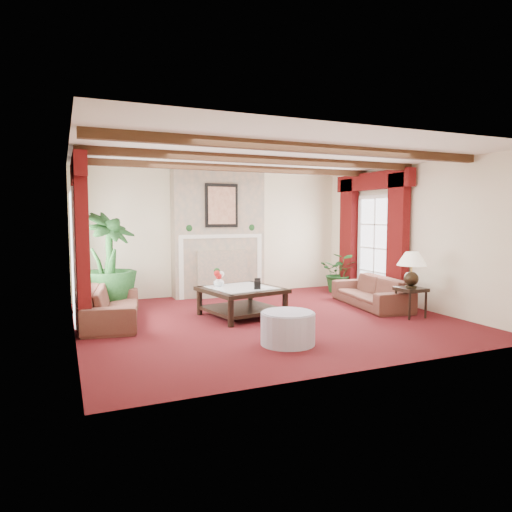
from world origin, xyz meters
name	(u,v)px	position (x,y,z in m)	size (l,w,h in m)	color
floor	(267,319)	(0.00, 0.00, 0.00)	(6.00, 6.00, 0.00)	#4B0D12
ceiling	(268,156)	(0.00, 0.00, 2.70)	(6.00, 6.00, 0.00)	white
back_wall	(216,233)	(0.00, 2.75, 1.35)	(6.00, 0.02, 2.70)	beige
left_wall	(72,243)	(-3.00, 0.00, 1.35)	(0.02, 5.50, 2.70)	beige
right_wall	(410,236)	(3.00, 0.00, 1.35)	(0.02, 5.50, 2.70)	beige
ceiling_beams	(268,160)	(0.00, 0.00, 2.64)	(6.00, 3.00, 0.12)	#321C10
fireplace	(218,171)	(0.00, 2.55, 2.70)	(2.00, 0.52, 2.70)	tan
french_door_left	(71,191)	(-2.97, 1.00, 2.13)	(0.10, 1.10, 2.16)	white
french_door_right	(376,197)	(2.97, 1.00, 2.13)	(0.10, 1.10, 2.16)	white
curtains_left	(77,164)	(-2.86, 1.00, 2.55)	(0.20, 2.40, 2.55)	#430908
curtains_right	(373,176)	(2.86, 1.00, 2.55)	(0.20, 2.40, 2.55)	#430908
sofa_left	(112,298)	(-2.41, 0.79, 0.39)	(0.90, 2.09, 0.79)	#3F1119
sofa_right	(371,287)	(2.30, 0.25, 0.38)	(0.83, 1.99, 0.75)	#3F1119
potted_palm	(109,283)	(-2.37, 1.77, 0.51)	(1.93, 2.03, 1.01)	black
small_plant	(339,277)	(2.64, 1.84, 0.35)	(1.21, 1.21, 0.70)	black
coffee_table	(242,302)	(-0.32, 0.36, 0.25)	(1.22, 1.22, 0.50)	black
side_table	(411,302)	(2.33, -0.81, 0.26)	(0.43, 0.43, 0.51)	black
ottoman	(288,328)	(-0.36, -1.46, 0.21)	(0.74, 0.74, 0.43)	#9B93A6
table_lamp	(411,269)	(2.33, -0.81, 0.83)	(0.50, 0.50, 0.63)	black
flower_vase	(219,282)	(-0.64, 0.63, 0.59)	(0.21, 0.21, 0.18)	silver
book	(260,281)	(-0.07, 0.11, 0.63)	(0.18, 0.11, 0.26)	black
photo_frame_a	(257,286)	(-0.16, 0.04, 0.58)	(0.11, 0.02, 0.15)	black
photo_frame_b	(258,282)	(0.02, 0.45, 0.57)	(0.11, 0.02, 0.14)	black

